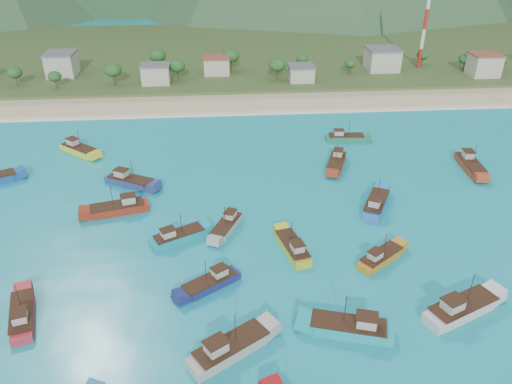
{
  "coord_description": "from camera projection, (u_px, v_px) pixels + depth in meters",
  "views": [
    {
      "loc": [
        -8.85,
        -67.32,
        51.22
      ],
      "look_at": [
        -2.07,
        18.0,
        3.0
      ],
      "focal_mm": 35.0,
      "sensor_mm": 36.0,
      "label": 1
    }
  ],
  "objects": [
    {
      "name": "surf_line",
      "position": [
        249.0,
        114.0,
        144.58
      ],
      "size": [
        400.0,
        2.5,
        0.08
      ],
      "primitive_type": "cube",
      "color": "white",
      "rests_on": "ground"
    },
    {
      "name": "boat_10",
      "position": [
        461.0,
        309.0,
        72.33
      ],
      "size": [
        12.49,
        8.14,
        7.13
      ],
      "rotation": [
        0.0,
        0.0,
        5.13
      ],
      "color": "beige",
      "rests_on": "ground"
    },
    {
      "name": "boat_19",
      "position": [
        130.0,
        182.0,
        106.65
      ],
      "size": [
        11.22,
        8.05,
        6.49
      ],
      "rotation": [
        0.0,
        0.0,
        4.22
      ],
      "color": "navy",
      "rests_on": "ground"
    },
    {
      "name": "vegetation",
      "position": [
        251.0,
        65.0,
        171.79
      ],
      "size": [
        281.99,
        25.38,
        9.29
      ],
      "color": "#235623",
      "rests_on": "ground"
    },
    {
      "name": "village",
      "position": [
        255.0,
        66.0,
        171.22
      ],
      "size": [
        219.4,
        21.96,
        7.48
      ],
      "color": "beige",
      "rests_on": "ground"
    },
    {
      "name": "boat_5",
      "position": [
        227.0,
        226.0,
        91.93
      ],
      "size": [
        6.52,
        9.7,
        5.56
      ],
      "rotation": [
        0.0,
        0.0,
        2.7
      ],
      "color": "#AAA39B",
      "rests_on": "ground"
    },
    {
      "name": "boat_20",
      "position": [
        345.0,
        138.0,
        127.53
      ],
      "size": [
        9.94,
        3.55,
        5.77
      ],
      "rotation": [
        0.0,
        0.0,
        4.64
      ],
      "color": "#21724F",
      "rests_on": "ground"
    },
    {
      "name": "ground",
      "position": [
        277.0,
        259.0,
        84.22
      ],
      "size": [
        600.0,
        600.0,
        0.0
      ],
      "primitive_type": "plane",
      "color": "#0D7E94",
      "rests_on": "ground"
    },
    {
      "name": "boat_3",
      "position": [
        230.0,
        349.0,
        65.81
      ],
      "size": [
        11.58,
        9.21,
        6.85
      ],
      "rotation": [
        0.0,
        0.0,
        5.29
      ],
      "color": "#ABA79A",
      "rests_on": "ground"
    },
    {
      "name": "boat_23",
      "position": [
        336.0,
        163.0,
        114.83
      ],
      "size": [
        6.75,
        11.1,
        6.31
      ],
      "rotation": [
        0.0,
        0.0,
        2.78
      ],
      "color": "maroon",
      "rests_on": "ground"
    },
    {
      "name": "boat_12",
      "position": [
        23.0,
        316.0,
        71.4
      ],
      "size": [
        5.76,
        10.71,
        6.07
      ],
      "rotation": [
        0.0,
        0.0,
        0.28
      ],
      "color": "#B62C39",
      "rests_on": "ground"
    },
    {
      "name": "boat_1",
      "position": [
        211.0,
        283.0,
        77.7
      ],
      "size": [
        9.62,
        7.66,
        5.7
      ],
      "rotation": [
        0.0,
        0.0,
        2.15
      ],
      "color": "navy",
      "rests_on": "ground"
    },
    {
      "name": "radio_tower",
      "position": [
        428.0,
        9.0,
        171.7
      ],
      "size": [
        1.2,
        1.2,
        40.67
      ],
      "color": "red",
      "rests_on": "ground"
    },
    {
      "name": "land",
      "position": [
        238.0,
        54.0,
        205.81
      ],
      "size": [
        400.0,
        110.0,
        2.4
      ],
      "primitive_type": "cube",
      "color": "#385123",
      "rests_on": "ground"
    },
    {
      "name": "boat_25",
      "position": [
        178.0,
        237.0,
        88.71
      ],
      "size": [
        10.16,
        7.17,
        5.86
      ],
      "rotation": [
        0.0,
        0.0,
        5.19
      ],
      "color": "#1196A1",
      "rests_on": "ground"
    },
    {
      "name": "boat_24",
      "position": [
        470.0,
        165.0,
        113.45
      ],
      "size": [
        4.41,
        11.79,
        6.81
      ],
      "rotation": [
        0.0,
        0.0,
        3.05
      ],
      "color": "#A2381F",
      "rests_on": "ground"
    },
    {
      "name": "beach",
      "position": [
        247.0,
        103.0,
        152.83
      ],
      "size": [
        400.0,
        18.0,
        1.2
      ],
      "primitive_type": "cube",
      "color": "beige",
      "rests_on": "ground"
    },
    {
      "name": "boat_18",
      "position": [
        376.0,
        204.0,
        98.35
      ],
      "size": [
        8.06,
        11.35,
        6.55
      ],
      "rotation": [
        0.0,
        0.0,
        5.8
      ],
      "color": "#256EBC",
      "rests_on": "ground"
    },
    {
      "name": "boat_9",
      "position": [
        350.0,
        328.0,
        69.05
      ],
      "size": [
        12.1,
        6.56,
        6.86
      ],
      "rotation": [
        0.0,
        0.0,
        1.28
      ],
      "color": "#15A8B1",
      "rests_on": "ground"
    },
    {
      "name": "boat_21",
      "position": [
        381.0,
        258.0,
        83.47
      ],
      "size": [
        9.23,
        7.84,
        5.57
      ],
      "rotation": [
        0.0,
        0.0,
        5.35
      ],
      "color": "#C27A19",
      "rests_on": "ground"
    },
    {
      "name": "boat_15",
      "position": [
        119.0,
        209.0,
        96.94
      ],
      "size": [
        11.74,
        5.99,
        6.66
      ],
      "rotation": [
        0.0,
        0.0,
        1.82
      ],
      "color": "maroon",
      "rests_on": "ground"
    },
    {
      "name": "boat_7",
      "position": [
        79.0,
        150.0,
        120.96
      ],
      "size": [
        10.3,
        9.43,
        6.39
      ],
      "rotation": [
        0.0,
        0.0,
        4.01
      ],
      "color": "yellow",
      "rests_on": "ground"
    },
    {
      "name": "boat_14",
      "position": [
        293.0,
        248.0,
        85.77
      ],
      "size": [
        5.29,
        10.57,
        6.0
      ],
      "rotation": [
        0.0,
        0.0,
        0.24
      ],
      "color": "gold",
      "rests_on": "ground"
    }
  ]
}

